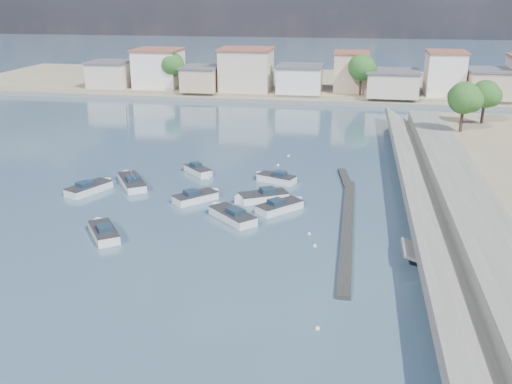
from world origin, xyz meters
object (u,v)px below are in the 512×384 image
motorboat_g (199,171)px  motorboat_h (282,206)px  motorboat_f (275,178)px  motorboat_b (198,197)px  motorboat_c (231,215)px  motorboat_e (91,188)px  sailboat (131,181)px  motorboat_d (261,197)px  motorboat_a (103,232)px

motorboat_g → motorboat_h: same height
motorboat_f → motorboat_b: bearing=-132.6°
motorboat_b → motorboat_h: 8.97m
motorboat_b → motorboat_g: same height
motorboat_c → motorboat_e: (-16.58, 5.21, -0.00)m
sailboat → motorboat_e: bearing=-141.5°
motorboat_b → motorboat_d: bearing=9.8°
motorboat_f → motorboat_h: size_ratio=1.01×
motorboat_b → motorboat_g: 9.03m
motorboat_f → sailboat: sailboat is taller
motorboat_a → motorboat_f: 21.87m
motorboat_d → motorboat_e: same height
motorboat_f → sailboat: 16.10m
motorboat_c → sailboat: size_ratio=0.58×
motorboat_f → motorboat_h: bearing=-77.8°
motorboat_c → motorboat_h: (4.45, 3.11, -0.00)m
motorboat_a → motorboat_c: (10.26, 5.81, 0.00)m
motorboat_f → motorboat_g: size_ratio=1.20×
motorboat_d → motorboat_g: same height
sailboat → motorboat_g: bearing=38.4°
motorboat_g → motorboat_h: bearing=-41.8°
motorboat_b → motorboat_c: 6.20m
motorboat_d → motorboat_a: bearing=-137.5°
motorboat_a → motorboat_b: size_ratio=1.08×
motorboat_h → motorboat_c: bearing=-145.0°
motorboat_g → motorboat_e: bearing=-141.5°
motorboat_f → motorboat_g: 9.30m
motorboat_b → motorboat_d: size_ratio=0.85×
motorboat_h → motorboat_f: bearing=102.2°
motorboat_a → motorboat_f: (12.80, 17.73, -0.00)m
motorboat_c → motorboat_e: bearing=162.6°
motorboat_a → motorboat_c: size_ratio=0.94×
motorboat_a → motorboat_f: bearing=54.2°
motorboat_g → motorboat_h: 14.94m
motorboat_a → motorboat_e: bearing=119.9°
motorboat_h → sailboat: 18.19m
motorboat_a → motorboat_g: same height
motorboat_b → sailboat: sailboat is taller
motorboat_g → sailboat: bearing=-141.6°
motorboat_e → motorboat_f: same height
motorboat_d → sailboat: 15.29m
motorboat_b → motorboat_g: size_ratio=1.14×
sailboat → motorboat_a: bearing=-78.5°
motorboat_a → sailboat: bearing=101.5°
motorboat_b → motorboat_e: size_ratio=0.82×
motorboat_d → motorboat_h: 3.37m
motorboat_b → motorboat_f: same height
motorboat_c → motorboat_g: same height
motorboat_a → motorboat_h: same height
motorboat_d → motorboat_c: bearing=-110.2°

